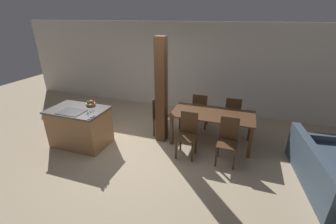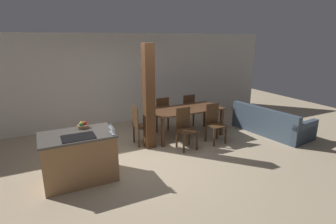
% 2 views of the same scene
% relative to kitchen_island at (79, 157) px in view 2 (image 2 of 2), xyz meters
% --- Properties ---
extents(ground_plane, '(16.00, 16.00, 0.00)m').
position_rel_kitchen_island_xyz_m(ground_plane, '(1.44, 0.21, -0.45)').
color(ground_plane, tan).
extents(wall_back, '(11.20, 0.08, 2.70)m').
position_rel_kitchen_island_xyz_m(wall_back, '(1.44, 3.03, 0.90)').
color(wall_back, silver).
rests_on(wall_back, ground_plane).
extents(kitchen_island, '(1.30, 0.85, 0.91)m').
position_rel_kitchen_island_xyz_m(kitchen_island, '(0.00, 0.00, 0.00)').
color(kitchen_island, '#9E7047').
rests_on(kitchen_island, ground_plane).
extents(fruit_bowl, '(0.21, 0.21, 0.11)m').
position_rel_kitchen_island_xyz_m(fruit_bowl, '(0.16, 0.29, 0.50)').
color(fruit_bowl, '#99704C').
rests_on(fruit_bowl, kitchen_island).
extents(wine_glass_near, '(0.07, 0.07, 0.16)m').
position_rel_kitchen_island_xyz_m(wine_glass_near, '(0.58, -0.35, 0.58)').
color(wine_glass_near, silver).
rests_on(wine_glass_near, kitchen_island).
extents(wine_glass_middle, '(0.07, 0.07, 0.16)m').
position_rel_kitchen_island_xyz_m(wine_glass_middle, '(0.58, -0.27, 0.58)').
color(wine_glass_middle, silver).
rests_on(wine_glass_middle, kitchen_island).
extents(wine_glass_far, '(0.07, 0.07, 0.16)m').
position_rel_kitchen_island_xyz_m(wine_glass_far, '(0.58, -0.18, 0.58)').
color(wine_glass_far, silver).
rests_on(wine_glass_far, kitchen_island).
extents(dining_table, '(1.89, 0.92, 0.77)m').
position_rel_kitchen_island_xyz_m(dining_table, '(2.92, 1.07, 0.22)').
color(dining_table, '#51331E').
rests_on(dining_table, ground_plane).
extents(dining_chair_near_left, '(0.40, 0.40, 0.98)m').
position_rel_kitchen_island_xyz_m(dining_chair_near_left, '(2.50, 0.39, 0.06)').
color(dining_chair_near_left, '#472D19').
rests_on(dining_chair_near_left, ground_plane).
extents(dining_chair_near_right, '(0.40, 0.40, 0.98)m').
position_rel_kitchen_island_xyz_m(dining_chair_near_right, '(3.34, 0.39, 0.06)').
color(dining_chair_near_right, '#472D19').
rests_on(dining_chair_near_right, ground_plane).
extents(dining_chair_far_left, '(0.40, 0.40, 0.98)m').
position_rel_kitchen_island_xyz_m(dining_chair_far_left, '(2.50, 1.75, 0.06)').
color(dining_chair_far_left, '#472D19').
rests_on(dining_chair_far_left, ground_plane).
extents(dining_chair_far_right, '(0.40, 0.40, 0.98)m').
position_rel_kitchen_island_xyz_m(dining_chair_far_right, '(3.34, 1.75, 0.06)').
color(dining_chair_far_right, '#472D19').
rests_on(dining_chair_far_right, ground_plane).
extents(dining_chair_head_end, '(0.40, 0.40, 0.98)m').
position_rel_kitchen_island_xyz_m(dining_chair_head_end, '(1.60, 1.07, 0.06)').
color(dining_chair_head_end, '#472D19').
rests_on(dining_chair_head_end, ground_plane).
extents(couch, '(1.21, 2.14, 0.76)m').
position_rel_kitchen_island_xyz_m(couch, '(5.16, 0.22, -0.20)').
color(couch, '#3D4C5B').
rests_on(couch, ground_plane).
extents(timber_post, '(0.23, 0.23, 2.47)m').
position_rel_kitchen_island_xyz_m(timber_post, '(1.74, 0.81, 0.78)').
color(timber_post, '#4C2D19').
rests_on(timber_post, ground_plane).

